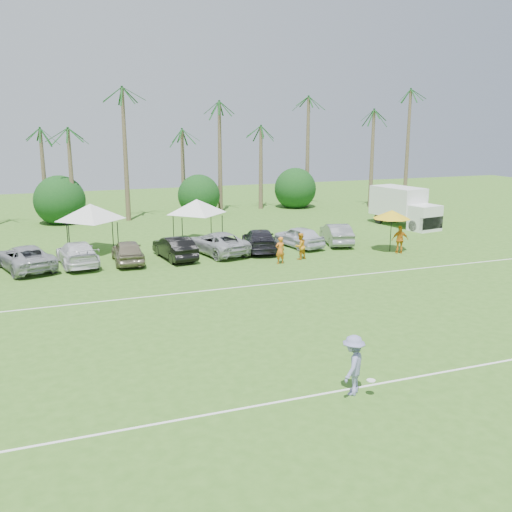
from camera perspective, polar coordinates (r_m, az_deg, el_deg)
name	(u,v)px	position (r m, az deg, el deg)	size (l,w,h in m)	color
ground	(341,428)	(16.52, 8.52, -16.68)	(120.00, 120.00, 0.00)	#3A691F
field_lines	(245,331)	(23.15, -1.12, -7.50)	(80.00, 12.10, 0.01)	white
palm_tree_3	(25,98)	(50.49, -22.12, 14.41)	(2.40, 2.40, 11.90)	brown
palm_tree_4	(79,131)	(50.55, -17.24, 11.84)	(2.40, 2.40, 8.90)	brown
palm_tree_5	(128,120)	(50.95, -12.71, 13.09)	(2.40, 2.40, 9.90)	brown
palm_tree_6	(174,110)	(51.67, -8.23, 14.23)	(2.40, 2.40, 10.90)	brown
palm_tree_7	(218,101)	(52.70, -3.85, 15.23)	(2.40, 2.40, 11.90)	brown
palm_tree_8	(270,130)	(54.32, 1.37, 12.47)	(2.40, 2.40, 8.90)	brown
palm_tree_9	(318,121)	(56.36, 6.23, 13.31)	(2.40, 2.40, 9.90)	brown
palm_tree_10	(364,112)	(58.77, 10.75, 14.00)	(2.40, 2.40, 10.90)	brown
palm_tree_11	(399,103)	(60.94, 14.12, 14.60)	(2.40, 2.40, 11.90)	brown
bush_tree_1	(59,199)	(51.85, -19.09, 5.42)	(4.00, 4.00, 4.00)	brown
bush_tree_2	(195,193)	(53.48, -6.09, 6.28)	(4.00, 4.00, 4.00)	brown
bush_tree_3	(294,189)	(56.77, 3.80, 6.73)	(4.00, 4.00, 4.00)	brown
sideline_player_a	(280,250)	(33.75, 2.43, 0.58)	(0.59, 0.39, 1.63)	orange
sideline_player_b	(300,246)	(34.94, 4.44, 0.98)	(0.79, 0.61, 1.62)	orange
sideline_player_c	(400,240)	(37.51, 14.21, 1.59)	(1.05, 0.44, 1.79)	orange
box_truck	(404,206)	(47.48, 14.61, 4.88)	(3.23, 6.29, 3.09)	white
canopy_tent_left	(90,204)	(37.98, -16.27, 5.03)	(4.51, 4.51, 3.65)	black
canopy_tent_right	(197,199)	(39.88, -5.95, 5.67)	(4.32, 4.32, 3.50)	black
market_umbrella	(392,214)	(37.71, 13.42, 4.07)	(2.43, 2.43, 2.71)	black
frisbee_player	(353,365)	(18.02, 9.69, -10.70)	(1.37, 1.37, 1.90)	#7F80B4
parked_car_2	(25,258)	(34.92, -22.11, -0.14)	(2.35, 5.10, 1.42)	#9FA1A5
parked_car_3	(77,253)	(34.97, -17.44, 0.25)	(1.99, 4.88, 1.42)	white
parked_car_4	(128,251)	(34.76, -12.70, 0.46)	(1.67, 4.16, 1.42)	#7E745B
parked_car_5	(175,247)	(35.31, -8.13, 0.85)	(1.50, 4.30, 1.42)	black
parked_car_6	(217,243)	(36.39, -3.88, 1.32)	(2.35, 5.10, 1.42)	#ADAEB1
parked_car_7	(260,240)	(37.21, 0.37, 1.62)	(1.99, 4.88, 1.42)	black
parked_car_8	(299,237)	(38.41, 4.29, 1.95)	(1.67, 4.16, 1.42)	silver
parked_car_9	(336,234)	(39.68, 8.03, 2.22)	(1.50, 4.30, 1.42)	slate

